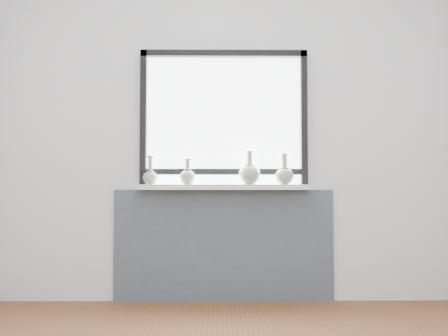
{
  "coord_description": "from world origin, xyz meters",
  "views": [
    {
      "loc": [
        -0.03,
        -2.1,
        0.86
      ],
      "look_at": [
        0.0,
        1.55,
        1.02
      ],
      "focal_mm": 40.0,
      "sensor_mm": 36.0,
      "label": 1
    }
  ],
  "objects_px": {
    "windowsill": "(224,187)",
    "vase_a": "(150,176)",
    "vase_c": "(250,173)",
    "vase_d": "(284,175)",
    "vase_b": "(188,176)"
  },
  "relations": [
    {
      "from": "windowsill",
      "to": "vase_d",
      "type": "height_order",
      "value": "vase_d"
    },
    {
      "from": "windowsill",
      "to": "vase_c",
      "type": "bearing_deg",
      "value": -5.29
    },
    {
      "from": "windowsill",
      "to": "vase_a",
      "type": "height_order",
      "value": "vase_a"
    },
    {
      "from": "vase_b",
      "to": "vase_c",
      "type": "height_order",
      "value": "vase_c"
    },
    {
      "from": "vase_c",
      "to": "vase_d",
      "type": "distance_m",
      "value": 0.26
    },
    {
      "from": "vase_b",
      "to": "vase_d",
      "type": "relative_size",
      "value": 0.83
    },
    {
      "from": "windowsill",
      "to": "vase_a",
      "type": "xyz_separation_m",
      "value": [
        -0.56,
        -0.02,
        0.09
      ]
    },
    {
      "from": "windowsill",
      "to": "vase_a",
      "type": "distance_m",
      "value": 0.57
    },
    {
      "from": "vase_b",
      "to": "vase_d",
      "type": "height_order",
      "value": "vase_d"
    },
    {
      "from": "vase_a",
      "to": "vase_d",
      "type": "xyz_separation_m",
      "value": [
        1.02,
        -0.01,
        0.01
      ]
    },
    {
      "from": "vase_c",
      "to": "vase_a",
      "type": "bearing_deg",
      "value": 179.82
    },
    {
      "from": "vase_d",
      "to": "vase_c",
      "type": "bearing_deg",
      "value": 178.42
    },
    {
      "from": "vase_b",
      "to": "vase_c",
      "type": "bearing_deg",
      "value": -0.46
    },
    {
      "from": "vase_b",
      "to": "vase_d",
      "type": "xyz_separation_m",
      "value": [
        0.74,
        -0.01,
        0.01
      ]
    },
    {
      "from": "vase_a",
      "to": "vase_c",
      "type": "bearing_deg",
      "value": -0.18
    }
  ]
}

